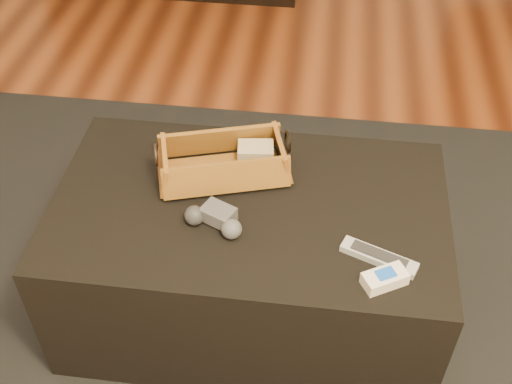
# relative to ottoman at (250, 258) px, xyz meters

# --- Properties ---
(area_rug) EXTENTS (2.60, 2.00, 0.01)m
(area_rug) POSITION_rel_ottoman_xyz_m (0.00, -0.05, -0.22)
(area_rug) COLOR black
(area_rug) RESTS_ON floor
(ottoman) EXTENTS (1.00, 0.60, 0.42)m
(ottoman) POSITION_rel_ottoman_xyz_m (0.00, 0.00, 0.00)
(ottoman) COLOR black
(ottoman) RESTS_ON area_rug
(tv_remote) EXTENTS (0.18, 0.11, 0.02)m
(tv_remote) POSITION_rel_ottoman_xyz_m (-0.09, 0.08, 0.23)
(tv_remote) COLOR black
(tv_remote) RESTS_ON wicker_basket
(cloth_bundle) EXTENTS (0.10, 0.07, 0.05)m
(cloth_bundle) POSITION_rel_ottoman_xyz_m (-0.00, 0.15, 0.25)
(cloth_bundle) COLOR tan
(cloth_bundle) RESTS_ON wicker_basket
(wicker_basket) EXTENTS (0.37, 0.27, 0.12)m
(wicker_basket) POSITION_rel_ottoman_xyz_m (-0.08, 0.10, 0.25)
(wicker_basket) COLOR #956221
(wicker_basket) RESTS_ON ottoman
(game_controller) EXTENTS (0.16, 0.12, 0.05)m
(game_controller) POSITION_rel_ottoman_xyz_m (-0.07, -0.09, 0.23)
(game_controller) COLOR #444347
(game_controller) RESTS_ON ottoman
(silver_remote) EXTENTS (0.18, 0.10, 0.02)m
(silver_remote) POSITION_rel_ottoman_xyz_m (0.32, -0.15, 0.22)
(silver_remote) COLOR #BABDC2
(silver_remote) RESTS_ON ottoman
(cream_gadget) EXTENTS (0.11, 0.09, 0.04)m
(cream_gadget) POSITION_rel_ottoman_xyz_m (0.33, -0.21, 0.23)
(cream_gadget) COLOR silver
(cream_gadget) RESTS_ON ottoman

